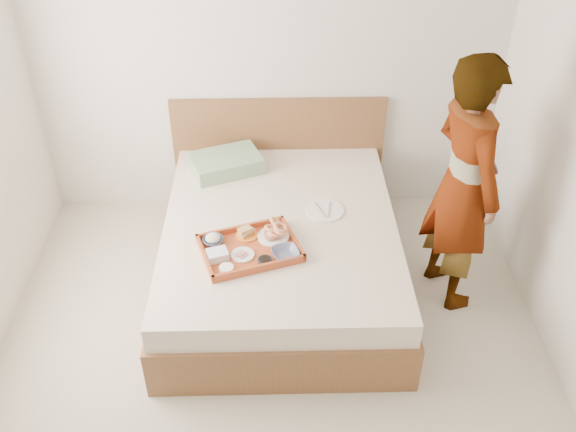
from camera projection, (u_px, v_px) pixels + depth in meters
The scene contains 16 objects.
ground at pixel (272, 395), 3.77m from camera, with size 3.50×4.00×0.01m, color beige.
wall_back at pixel (268, 54), 4.60m from camera, with size 3.50×0.01×2.60m, color silver.
bed at pixel (280, 252), 4.41m from camera, with size 1.65×2.00×0.53m, color brown.
headboard at pixel (278, 154), 5.07m from camera, with size 1.65×0.06×0.95m, color brown.
pillow at pixel (226, 163), 4.74m from camera, with size 0.50×0.34×0.12m, color gray.
tray at pixel (250, 248), 3.99m from camera, with size 0.60×0.43×0.05m, color #AF4825.
prawn_plate at pixel (273, 236), 4.09m from camera, with size 0.21×0.21×0.01m, color white.
navy_bowl_big at pixel (285, 253), 3.93m from camera, with size 0.17×0.17×0.04m, color #1A1F4F.
sauce_dish at pixel (265, 261), 3.88m from camera, with size 0.09×0.09×0.03m, color black.
meat_plate at pixel (243, 255), 3.94m from camera, with size 0.15×0.15×0.01m, color white.
bread_plate at pixel (247, 235), 4.10m from camera, with size 0.15×0.15×0.01m, color orange.
salad_bowl at pixel (213, 241), 4.03m from camera, with size 0.13×0.13×0.04m, color #1A1F4F.
plastic_tub at pixel (217, 255), 3.91m from camera, with size 0.12×0.10×0.05m, color silver.
cheese_round at pixel (227, 269), 3.83m from camera, with size 0.09×0.09×0.03m, color white.
dinner_plate at pixel (325, 211), 4.35m from camera, with size 0.26×0.26×0.01m, color white.
person at pixel (463, 185), 3.99m from camera, with size 0.64×0.42×1.75m, color white.
Camera 1 is at (0.04, -2.39, 3.10)m, focal length 39.65 mm.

